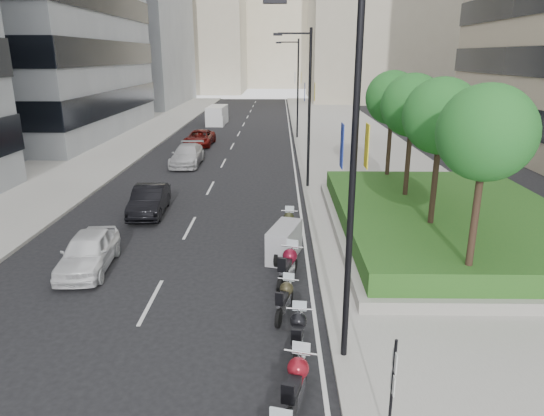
{
  "coord_description": "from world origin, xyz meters",
  "views": [
    {
      "loc": [
        2.6,
        -9.88,
        7.55
      ],
      "look_at": [
        2.34,
        7.72,
        2.0
      ],
      "focal_mm": 32.0,
      "sensor_mm": 36.0,
      "label": 1
    }
  ],
  "objects_px": {
    "lamp_post_0": "(346,169)",
    "motorcycle_1": "(296,386)",
    "lamp_post_1": "(307,102)",
    "car_b": "(149,200)",
    "lamp_post_2": "(296,84)",
    "motorcycle_4": "(288,266)",
    "motorcycle_6": "(288,225)",
    "motorcycle_2": "(298,334)",
    "delivery_van": "(217,116)",
    "car_d": "(200,138)",
    "motorcycle_5": "(284,242)",
    "car_a": "(88,252)",
    "parking_sign": "(392,387)",
    "motorcycle_3": "(285,299)",
    "car_c": "(187,155)"
  },
  "relations": [
    {
      "from": "lamp_post_0",
      "to": "motorcycle_1",
      "type": "distance_m",
      "value": 4.98
    },
    {
      "from": "lamp_post_0",
      "to": "car_b",
      "type": "bearing_deg",
      "value": 123.58
    },
    {
      "from": "lamp_post_2",
      "to": "motorcycle_6",
      "type": "height_order",
      "value": "lamp_post_2"
    },
    {
      "from": "lamp_post_0",
      "to": "parking_sign",
      "type": "distance_m",
      "value": 4.74
    },
    {
      "from": "lamp_post_2",
      "to": "lamp_post_0",
      "type": "bearing_deg",
      "value": -90.0
    },
    {
      "from": "lamp_post_0",
      "to": "motorcycle_2",
      "type": "relative_size",
      "value": 4.22
    },
    {
      "from": "motorcycle_3",
      "to": "motorcycle_2",
      "type": "bearing_deg",
      "value": -156.54
    },
    {
      "from": "motorcycle_4",
      "to": "motorcycle_5",
      "type": "relative_size",
      "value": 1.0
    },
    {
      "from": "lamp_post_1",
      "to": "car_a",
      "type": "relative_size",
      "value": 2.21
    },
    {
      "from": "motorcycle_1",
      "to": "car_c",
      "type": "distance_m",
      "value": 26.21
    },
    {
      "from": "lamp_post_2",
      "to": "car_d",
      "type": "distance_m",
      "value": 10.29
    },
    {
      "from": "lamp_post_0",
      "to": "lamp_post_1",
      "type": "xyz_separation_m",
      "value": [
        0.0,
        17.0,
        0.0
      ]
    },
    {
      "from": "motorcycle_6",
      "to": "parking_sign",
      "type": "bearing_deg",
      "value": -164.57
    },
    {
      "from": "motorcycle_4",
      "to": "car_d",
      "type": "xyz_separation_m",
      "value": [
        -7.28,
        26.83,
        0.04
      ]
    },
    {
      "from": "lamp_post_1",
      "to": "car_b",
      "type": "distance_m",
      "value": 10.37
    },
    {
      "from": "motorcycle_4",
      "to": "car_d",
      "type": "distance_m",
      "value": 27.8
    },
    {
      "from": "car_c",
      "to": "delivery_van",
      "type": "height_order",
      "value": "delivery_van"
    },
    {
      "from": "delivery_van",
      "to": "lamp_post_2",
      "type": "bearing_deg",
      "value": -46.17
    },
    {
      "from": "car_d",
      "to": "delivery_van",
      "type": "height_order",
      "value": "delivery_van"
    },
    {
      "from": "motorcycle_4",
      "to": "motorcycle_6",
      "type": "bearing_deg",
      "value": 14.47
    },
    {
      "from": "motorcycle_4",
      "to": "car_d",
      "type": "height_order",
      "value": "car_d"
    },
    {
      "from": "motorcycle_1",
      "to": "motorcycle_2",
      "type": "relative_size",
      "value": 1.06
    },
    {
      "from": "parking_sign",
      "to": "car_c",
      "type": "relative_size",
      "value": 0.5
    },
    {
      "from": "motorcycle_5",
      "to": "car_a",
      "type": "distance_m",
      "value": 7.29
    },
    {
      "from": "motorcycle_3",
      "to": "lamp_post_1",
      "type": "bearing_deg",
      "value": 9.07
    },
    {
      "from": "lamp_post_1",
      "to": "lamp_post_2",
      "type": "height_order",
      "value": "same"
    },
    {
      "from": "motorcycle_3",
      "to": "car_b",
      "type": "bearing_deg",
      "value": 48.5
    },
    {
      "from": "motorcycle_2",
      "to": "car_b",
      "type": "distance_m",
      "value": 13.65
    },
    {
      "from": "motorcycle_5",
      "to": "car_a",
      "type": "height_order",
      "value": "car_a"
    },
    {
      "from": "car_d",
      "to": "lamp_post_1",
      "type": "bearing_deg",
      "value": -57.58
    },
    {
      "from": "parking_sign",
      "to": "car_d",
      "type": "height_order",
      "value": "parking_sign"
    },
    {
      "from": "motorcycle_3",
      "to": "motorcycle_5",
      "type": "xyz_separation_m",
      "value": [
        0.03,
        4.32,
        0.13
      ]
    },
    {
      "from": "motorcycle_6",
      "to": "car_d",
      "type": "height_order",
      "value": "car_d"
    },
    {
      "from": "motorcycle_2",
      "to": "car_d",
      "type": "xyz_separation_m",
      "value": [
        -7.47,
        30.96,
        0.1
      ]
    },
    {
      "from": "motorcycle_4",
      "to": "motorcycle_6",
      "type": "distance_m",
      "value": 4.4
    },
    {
      "from": "motorcycle_6",
      "to": "car_c",
      "type": "bearing_deg",
      "value": 32.45
    },
    {
      "from": "motorcycle_3",
      "to": "car_d",
      "type": "bearing_deg",
      "value": 28.18
    },
    {
      "from": "lamp_post_1",
      "to": "motorcycle_2",
      "type": "relative_size",
      "value": 4.22
    },
    {
      "from": "motorcycle_1",
      "to": "delivery_van",
      "type": "relative_size",
      "value": 0.46
    },
    {
      "from": "motorcycle_1",
      "to": "car_c",
      "type": "height_order",
      "value": "car_c"
    },
    {
      "from": "motorcycle_1",
      "to": "motorcycle_2",
      "type": "bearing_deg",
      "value": 10.41
    },
    {
      "from": "lamp_post_2",
      "to": "motorcycle_5",
      "type": "bearing_deg",
      "value": -92.67
    },
    {
      "from": "motorcycle_3",
      "to": "motorcycle_4",
      "type": "xyz_separation_m",
      "value": [
        0.13,
        2.12,
        0.11
      ]
    },
    {
      "from": "car_a",
      "to": "car_c",
      "type": "distance_m",
      "value": 17.92
    },
    {
      "from": "delivery_van",
      "to": "motorcycle_2",
      "type": "bearing_deg",
      "value": -77.91
    },
    {
      "from": "lamp_post_0",
      "to": "motorcycle_5",
      "type": "xyz_separation_m",
      "value": [
        -1.33,
        6.58,
        -4.41
      ]
    },
    {
      "from": "lamp_post_2",
      "to": "motorcycle_4",
      "type": "bearing_deg",
      "value": -92.28
    },
    {
      "from": "parking_sign",
      "to": "car_b",
      "type": "height_order",
      "value": "parking_sign"
    },
    {
      "from": "lamp_post_2",
      "to": "motorcycle_4",
      "type": "height_order",
      "value": "lamp_post_2"
    },
    {
      "from": "motorcycle_2",
      "to": "delivery_van",
      "type": "height_order",
      "value": "delivery_van"
    }
  ]
}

